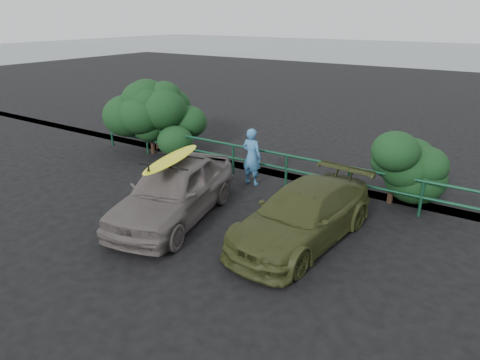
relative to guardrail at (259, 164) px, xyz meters
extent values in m
plane|color=black|center=(0.00, -5.00, -0.52)|extent=(80.00, 80.00, 0.00)
plane|color=slate|center=(0.00, 55.00, -0.52)|extent=(200.00, 200.00, 0.00)
imported|color=#605856|center=(-0.38, -3.65, 0.26)|extent=(2.83, 4.90, 1.57)
imported|color=#39401C|center=(2.94, -2.88, 0.14)|extent=(2.30, 4.71, 1.32)
imported|color=#3D7EB9|center=(0.02, -0.47, 0.38)|extent=(0.67, 0.45, 1.81)
ellipsoid|color=yellow|center=(-0.38, -3.65, 1.13)|extent=(1.10, 2.66, 0.08)
camera|label=1|loc=(6.68, -11.24, 4.52)|focal=32.00mm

